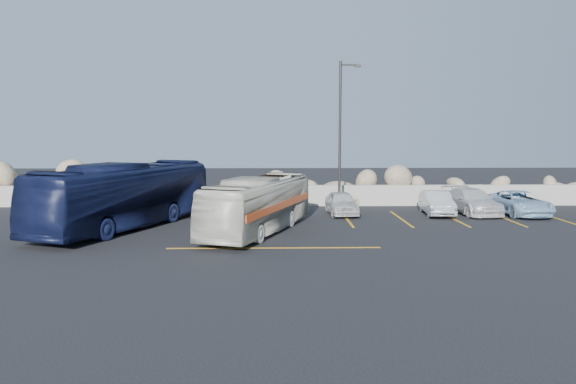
{
  "coord_description": "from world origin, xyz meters",
  "views": [
    {
      "loc": [
        -0.92,
        -20.39,
        4.37
      ],
      "look_at": [
        -0.38,
        4.0,
        1.69
      ],
      "focal_mm": 35.0,
      "sensor_mm": 36.0,
      "label": 1
    }
  ],
  "objects_px": {
    "vintage_bus": "(259,205)",
    "car_a": "(342,203)",
    "lamppost": "(341,132)",
    "car_b": "(437,203)",
    "car_c": "(472,201)",
    "car_d": "(520,203)",
    "tour_coach": "(125,195)"
  },
  "relations": [
    {
      "from": "car_a",
      "to": "car_b",
      "type": "relative_size",
      "value": 0.96
    },
    {
      "from": "tour_coach",
      "to": "car_d",
      "type": "height_order",
      "value": "tour_coach"
    },
    {
      "from": "tour_coach",
      "to": "car_d",
      "type": "relative_size",
      "value": 2.38
    },
    {
      "from": "lamppost",
      "to": "car_b",
      "type": "distance_m",
      "value": 6.24
    },
    {
      "from": "car_d",
      "to": "car_a",
      "type": "bearing_deg",
      "value": 174.9
    },
    {
      "from": "vintage_bus",
      "to": "car_a",
      "type": "distance_m",
      "value": 6.57
    },
    {
      "from": "vintage_bus",
      "to": "car_b",
      "type": "xyz_separation_m",
      "value": [
        9.12,
        4.82,
        -0.59
      ]
    },
    {
      "from": "vintage_bus",
      "to": "car_b",
      "type": "relative_size",
      "value": 2.32
    },
    {
      "from": "car_a",
      "to": "car_b",
      "type": "bearing_deg",
      "value": -5.49
    },
    {
      "from": "tour_coach",
      "to": "car_c",
      "type": "bearing_deg",
      "value": 35.29
    },
    {
      "from": "vintage_bus",
      "to": "car_a",
      "type": "height_order",
      "value": "vintage_bus"
    },
    {
      "from": "vintage_bus",
      "to": "lamppost",
      "type": "bearing_deg",
      "value": 74.28
    },
    {
      "from": "car_a",
      "to": "car_d",
      "type": "xyz_separation_m",
      "value": [
        9.25,
        -0.32,
        0.01
      ]
    },
    {
      "from": "lamppost",
      "to": "car_d",
      "type": "xyz_separation_m",
      "value": [
        9.21,
        -1.26,
        -3.68
      ]
    },
    {
      "from": "lamppost",
      "to": "car_c",
      "type": "bearing_deg",
      "value": -6.29
    },
    {
      "from": "vintage_bus",
      "to": "tour_coach",
      "type": "height_order",
      "value": "tour_coach"
    },
    {
      "from": "lamppost",
      "to": "car_a",
      "type": "height_order",
      "value": "lamppost"
    },
    {
      "from": "car_a",
      "to": "car_b",
      "type": "xyz_separation_m",
      "value": [
        4.94,
        -0.21,
        0.0
      ]
    },
    {
      "from": "lamppost",
      "to": "vintage_bus",
      "type": "relative_size",
      "value": 0.93
    },
    {
      "from": "car_d",
      "to": "vintage_bus",
      "type": "bearing_deg",
      "value": -163.78
    },
    {
      "from": "lamppost",
      "to": "car_b",
      "type": "height_order",
      "value": "lamppost"
    },
    {
      "from": "car_b",
      "to": "car_c",
      "type": "height_order",
      "value": "car_c"
    },
    {
      "from": "lamppost",
      "to": "car_c",
      "type": "height_order",
      "value": "lamppost"
    },
    {
      "from": "vintage_bus",
      "to": "tour_coach",
      "type": "bearing_deg",
      "value": -171.96
    },
    {
      "from": "car_d",
      "to": "tour_coach",
      "type": "bearing_deg",
      "value": -172.92
    },
    {
      "from": "car_b",
      "to": "lamppost",
      "type": "bearing_deg",
      "value": 171.36
    },
    {
      "from": "lamppost",
      "to": "car_a",
      "type": "xyz_separation_m",
      "value": [
        -0.04,
        -0.94,
        -3.69
      ]
    },
    {
      "from": "tour_coach",
      "to": "car_b",
      "type": "distance_m",
      "value": 15.58
    },
    {
      "from": "car_b",
      "to": "car_c",
      "type": "xyz_separation_m",
      "value": [
        1.97,
        0.4,
        0.04
      ]
    },
    {
      "from": "lamppost",
      "to": "tour_coach",
      "type": "relative_size",
      "value": 0.76
    },
    {
      "from": "car_b",
      "to": "car_c",
      "type": "bearing_deg",
      "value": 15.99
    },
    {
      "from": "car_a",
      "to": "car_c",
      "type": "distance_m",
      "value": 6.91
    }
  ]
}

